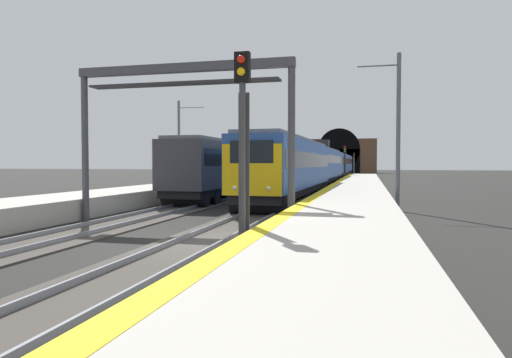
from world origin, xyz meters
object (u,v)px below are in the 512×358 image
(train_main_approaching, at_px, (328,165))
(catenary_mast_near, at_px, (179,145))
(train_adjacent_platform, at_px, (264,165))
(overhead_signal_gantry, at_px, (182,101))
(catenary_mast_far, at_px, (398,130))
(railway_signal_near, at_px, (243,140))
(railway_signal_far, at_px, (354,162))
(railway_signal_mid, at_px, (345,160))

(train_main_approaching, relative_size, catenary_mast_near, 9.69)
(train_main_approaching, bearing_deg, train_adjacent_platform, -17.11)
(overhead_signal_gantry, bearing_deg, catenary_mast_far, -50.67)
(railway_signal_near, height_order, railway_signal_far, railway_signal_near)
(overhead_signal_gantry, bearing_deg, train_adjacent_platform, 5.44)
(railway_signal_mid, bearing_deg, train_adjacent_platform, -19.82)
(train_main_approaching, distance_m, train_adjacent_platform, 15.63)
(railway_signal_mid, relative_size, catenary_mast_near, 0.61)
(train_main_approaching, height_order, overhead_signal_gantry, overhead_signal_gantry)
(railway_signal_near, xyz_separation_m, railway_signal_mid, (50.70, -0.00, -0.12))
(railway_signal_near, xyz_separation_m, overhead_signal_gantry, (6.30, 4.27, 1.93))
(railway_signal_far, xyz_separation_m, catenary_mast_near, (-64.21, 13.01, 1.27))
(railway_signal_mid, bearing_deg, railway_signal_near, 0.00)
(train_main_approaching, distance_m, overhead_signal_gantry, 40.75)
(catenary_mast_near, bearing_deg, railway_signal_far, -11.45)
(catenary_mast_near, bearing_deg, railway_signal_near, -153.70)
(train_main_approaching, bearing_deg, catenary_mast_near, -27.37)
(overhead_signal_gantry, height_order, catenary_mast_near, catenary_mast_near)
(catenary_mast_near, bearing_deg, train_main_approaching, -28.55)
(catenary_mast_far, bearing_deg, train_adjacent_platform, 31.07)
(train_main_approaching, distance_m, catenary_mast_far, 34.06)
(train_adjacent_platform, xyz_separation_m, overhead_signal_gantry, (-25.75, -2.45, 2.69))
(railway_signal_near, relative_size, railway_signal_mid, 1.09)
(train_adjacent_platform, distance_m, railway_signal_near, 32.75)
(railway_signal_far, bearing_deg, railway_signal_near, 0.00)
(railway_signal_near, distance_m, catenary_mast_near, 29.38)
(train_adjacent_platform, distance_m, railway_signal_far, 58.87)
(train_main_approaching, bearing_deg, railway_signal_far, 178.78)
(railway_signal_mid, xyz_separation_m, catenary_mast_far, (-37.23, -4.47, 1.22))
(railway_signal_mid, distance_m, railway_signal_far, 39.83)
(railway_signal_near, xyz_separation_m, catenary_mast_near, (26.32, 13.01, 1.03))
(railway_signal_near, relative_size, railway_signal_far, 1.10)
(catenary_mast_far, bearing_deg, railway_signal_near, 161.62)
(train_adjacent_platform, bearing_deg, railway_signal_near, -167.61)
(overhead_signal_gantry, bearing_deg, train_main_approaching, -3.46)
(train_main_approaching, height_order, train_adjacent_platform, train_main_approaching)
(catenary_mast_near, bearing_deg, train_adjacent_platform, -47.67)
(railway_signal_far, relative_size, catenary_mast_near, 0.60)
(overhead_signal_gantry, distance_m, catenary_mast_near, 21.86)
(train_main_approaching, xyz_separation_m, catenary_mast_far, (-33.42, -6.30, 1.84))
(railway_signal_near, bearing_deg, railway_signal_mid, -180.00)
(train_main_approaching, xyz_separation_m, railway_signal_near, (-46.88, -1.82, 0.75))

